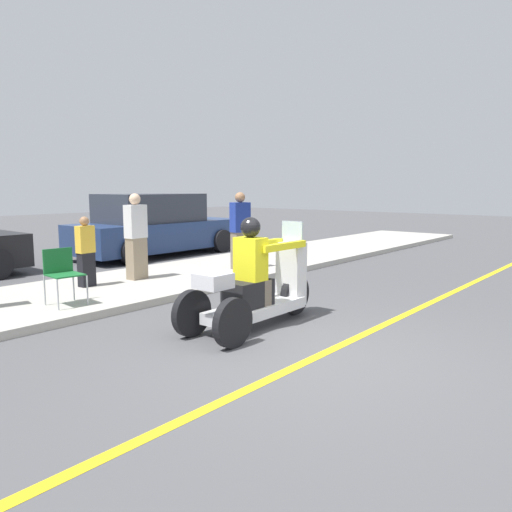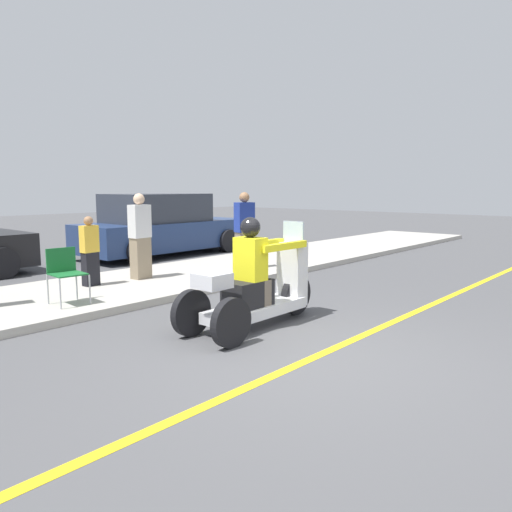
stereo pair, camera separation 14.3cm
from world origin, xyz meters
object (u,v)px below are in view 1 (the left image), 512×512
object	(u,v)px
parked_car_lot_far	(156,227)
motorcycle_trike	(256,288)
spectator_with_child	(240,232)
spectator_far_back	(86,253)
spectator_by_tree	(136,238)
folding_chair_set_back	(62,270)

from	to	relation	value
parked_car_lot_far	motorcycle_trike	bearing A→B (deg)	-118.99
motorcycle_trike	parked_car_lot_far	world-z (taller)	parked_car_lot_far
spectator_with_child	spectator_far_back	distance (m)	3.22
spectator_by_tree	folding_chair_set_back	bearing A→B (deg)	-156.75
motorcycle_trike	spectator_far_back	world-z (taller)	motorcycle_trike
folding_chair_set_back	motorcycle_trike	bearing A→B (deg)	-65.68
motorcycle_trike	spectator_by_tree	size ratio (longest dim) A/B	1.44
folding_chair_set_back	parked_car_lot_far	distance (m)	6.21
spectator_with_child	parked_car_lot_far	world-z (taller)	spectator_with_child
spectator_with_child	spectator_by_tree	distance (m)	2.23
motorcycle_trike	spectator_by_tree	world-z (taller)	spectator_by_tree
spectator_by_tree	motorcycle_trike	bearing A→B (deg)	-101.83
spectator_far_back	spectator_by_tree	size ratio (longest dim) A/B	0.76
spectator_with_child	parked_car_lot_far	bearing A→B (deg)	78.11
spectator_far_back	motorcycle_trike	bearing A→B (deg)	-85.91
spectator_by_tree	parked_car_lot_far	world-z (taller)	spectator_by_tree
spectator_with_child	parked_car_lot_far	xyz separation A→B (m)	(0.79, 3.76, -0.12)
motorcycle_trike	parked_car_lot_far	bearing A→B (deg)	61.01
spectator_with_child	folding_chair_set_back	distance (m)	4.08
motorcycle_trike	folding_chair_set_back	world-z (taller)	motorcycle_trike
spectator_far_back	parked_car_lot_far	bearing A→B (deg)	37.08
spectator_far_back	parked_car_lot_far	world-z (taller)	parked_car_lot_far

